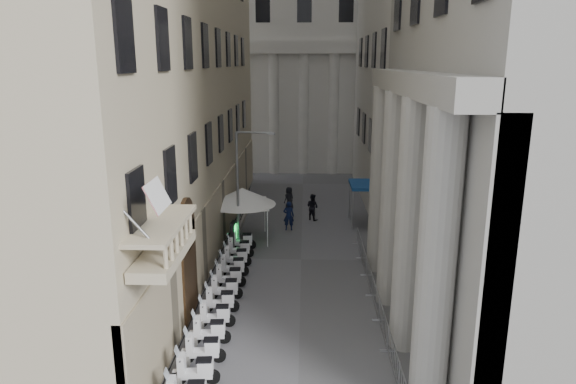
% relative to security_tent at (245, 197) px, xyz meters
% --- Properties ---
extents(far_building, '(22.00, 10.00, 30.00)m').
position_rel_security_tent_xyz_m(far_building, '(3.58, 25.65, 12.11)').
color(far_building, silver).
rests_on(far_building, ground).
extents(iron_fence, '(0.30, 28.00, 1.40)m').
position_rel_security_tent_xyz_m(iron_fence, '(-0.72, -4.35, -2.89)').
color(iron_fence, black).
rests_on(iron_fence, ground).
extents(blue_awning, '(1.60, 3.00, 3.00)m').
position_rel_security_tent_xyz_m(blue_awning, '(7.73, 3.65, -2.89)').
color(blue_awning, navy).
rests_on(blue_awning, ground).
extents(scooter_2, '(1.44, 0.66, 1.50)m').
position_rel_security_tent_xyz_m(scooter_2, '(-0.07, -15.25, -2.89)').
color(scooter_2, white).
rests_on(scooter_2, ground).
extents(scooter_3, '(1.44, 0.66, 1.50)m').
position_rel_security_tent_xyz_m(scooter_3, '(-0.07, -13.89, -2.89)').
color(scooter_3, white).
rests_on(scooter_3, ground).
extents(scooter_4, '(1.44, 0.66, 1.50)m').
position_rel_security_tent_xyz_m(scooter_4, '(-0.07, -12.52, -2.89)').
color(scooter_4, white).
rests_on(scooter_4, ground).
extents(scooter_5, '(1.44, 0.66, 1.50)m').
position_rel_security_tent_xyz_m(scooter_5, '(-0.07, -11.15, -2.89)').
color(scooter_5, white).
rests_on(scooter_5, ground).
extents(scooter_6, '(1.44, 0.66, 1.50)m').
position_rel_security_tent_xyz_m(scooter_6, '(-0.07, -9.78, -2.89)').
color(scooter_6, white).
rests_on(scooter_6, ground).
extents(scooter_7, '(1.44, 0.66, 1.50)m').
position_rel_security_tent_xyz_m(scooter_7, '(-0.07, -8.41, -2.89)').
color(scooter_7, white).
rests_on(scooter_7, ground).
extents(scooter_8, '(1.44, 0.66, 1.50)m').
position_rel_security_tent_xyz_m(scooter_8, '(-0.07, -7.04, -2.89)').
color(scooter_8, white).
rests_on(scooter_8, ground).
extents(scooter_9, '(1.44, 0.66, 1.50)m').
position_rel_security_tent_xyz_m(scooter_9, '(-0.07, -5.67, -2.89)').
color(scooter_9, white).
rests_on(scooter_9, ground).
extents(scooter_10, '(1.44, 0.66, 1.50)m').
position_rel_security_tent_xyz_m(scooter_10, '(-0.07, -4.31, -2.89)').
color(scooter_10, white).
rests_on(scooter_10, ground).
extents(scooter_11, '(1.44, 0.66, 1.50)m').
position_rel_security_tent_xyz_m(scooter_11, '(-0.07, -2.94, -2.89)').
color(scooter_11, white).
rests_on(scooter_11, ground).
extents(scooter_12, '(1.44, 0.66, 1.50)m').
position_rel_security_tent_xyz_m(scooter_12, '(-0.07, -1.57, -2.89)').
color(scooter_12, white).
rests_on(scooter_12, ground).
extents(barrier_1, '(0.60, 2.40, 1.10)m').
position_rel_security_tent_xyz_m(barrier_1, '(7.11, -14.12, -2.89)').
color(barrier_1, '#AAACB1').
rests_on(barrier_1, ground).
extents(barrier_2, '(0.60, 2.40, 1.10)m').
position_rel_security_tent_xyz_m(barrier_2, '(7.11, -11.62, -2.89)').
color(barrier_2, '#AAACB1').
rests_on(barrier_2, ground).
extents(barrier_3, '(0.60, 2.40, 1.10)m').
position_rel_security_tent_xyz_m(barrier_3, '(7.11, -9.12, -2.89)').
color(barrier_3, '#AAACB1').
rests_on(barrier_3, ground).
extents(barrier_4, '(0.60, 2.40, 1.10)m').
position_rel_security_tent_xyz_m(barrier_4, '(7.11, -6.62, -2.89)').
color(barrier_4, '#AAACB1').
rests_on(barrier_4, ground).
extents(barrier_5, '(0.60, 2.40, 1.10)m').
position_rel_security_tent_xyz_m(barrier_5, '(7.11, -4.12, -2.89)').
color(barrier_5, '#AAACB1').
rests_on(barrier_5, ground).
extents(barrier_6, '(0.60, 2.40, 1.10)m').
position_rel_security_tent_xyz_m(barrier_6, '(7.11, -1.62, -2.89)').
color(barrier_6, '#AAACB1').
rests_on(barrier_6, ground).
extents(security_tent, '(4.25, 4.25, 3.46)m').
position_rel_security_tent_xyz_m(security_tent, '(0.00, 0.00, 0.00)').
color(security_tent, white).
rests_on(security_tent, ground).
extents(street_lamp, '(2.37, 0.43, 7.26)m').
position_rel_security_tent_xyz_m(street_lamp, '(-0.05, -1.31, 1.39)').
color(street_lamp, gray).
rests_on(street_lamp, ground).
extents(info_kiosk, '(0.30, 0.82, 1.72)m').
position_rel_security_tent_xyz_m(info_kiosk, '(-0.62, -1.44, -2.02)').
color(info_kiosk, black).
rests_on(info_kiosk, ground).
extents(pedestrian_a, '(0.75, 0.50, 2.02)m').
position_rel_security_tent_xyz_m(pedestrian_a, '(2.67, 2.25, -1.88)').
color(pedestrian_a, '#0D1536').
rests_on(pedestrian_a, ground).
extents(pedestrian_b, '(1.20, 1.17, 1.94)m').
position_rel_security_tent_xyz_m(pedestrian_b, '(4.32, 4.65, -1.92)').
color(pedestrian_b, black).
rests_on(pedestrian_b, ground).
extents(pedestrian_c, '(1.03, 1.02, 1.80)m').
position_rel_security_tent_xyz_m(pedestrian_c, '(2.54, 7.29, -1.99)').
color(pedestrian_c, black).
rests_on(pedestrian_c, ground).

